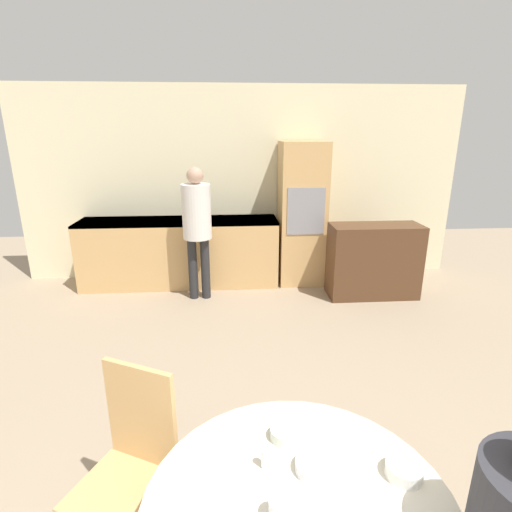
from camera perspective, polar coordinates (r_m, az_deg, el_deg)
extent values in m
cube|color=beige|center=(5.60, -2.03, 10.14)|extent=(6.02, 0.05, 2.60)
cube|color=tan|center=(5.48, -10.78, 0.52)|extent=(2.60, 0.60, 0.89)
cube|color=black|center=(5.37, -11.05, 4.92)|extent=(2.60, 0.60, 0.03)
cube|color=tan|center=(5.42, 6.52, 5.97)|extent=(0.60, 0.58, 1.89)
cube|color=gray|center=(5.12, 7.16, 6.34)|extent=(0.48, 0.01, 0.60)
cube|color=#51331E|center=(5.20, 16.45, -0.67)|extent=(1.11, 0.45, 0.92)
cylinder|color=beige|center=(1.72, 6.17, -32.06)|extent=(1.16, 1.16, 0.03)
cylinder|color=tan|center=(2.53, -18.67, -29.00)|extent=(0.04, 0.04, 0.44)
cylinder|color=tan|center=(2.39, -11.73, -31.95)|extent=(0.04, 0.04, 0.44)
cube|color=tan|center=(2.21, -18.72, -29.00)|extent=(0.54, 0.54, 0.02)
cube|color=tan|center=(2.13, -16.09, -20.87)|extent=(0.35, 0.19, 0.53)
cylinder|color=#262628|center=(4.99, -9.01, -1.77)|extent=(0.11, 0.11, 0.78)
cylinder|color=#262628|center=(4.98, -7.24, -1.74)|extent=(0.11, 0.11, 0.78)
cylinder|color=silver|center=(4.80, -8.49, 6.29)|extent=(0.34, 0.34, 0.65)
sphere|color=tan|center=(4.74, -8.72, 11.30)|extent=(0.20, 0.20, 0.20)
cylinder|color=silver|center=(1.63, 3.31, -32.50)|extent=(0.07, 0.07, 0.09)
cylinder|color=white|center=(1.86, 20.41, -26.74)|extent=(0.15, 0.15, 0.05)
cylinder|color=silver|center=(1.80, 8.56, -27.59)|extent=(0.16, 0.16, 0.04)
cylinder|color=silver|center=(1.92, 4.13, -23.99)|extent=(0.13, 0.13, 0.05)
cylinder|color=white|center=(1.79, 1.30, -27.11)|extent=(0.03, 0.03, 0.07)
cylinder|color=silver|center=(1.76, 1.32, -26.11)|extent=(0.03, 0.03, 0.01)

